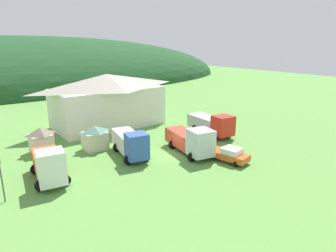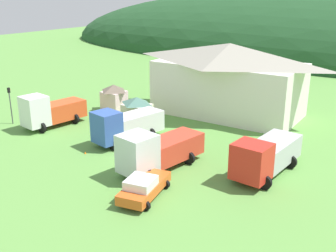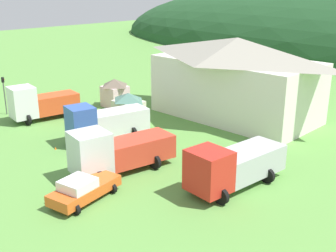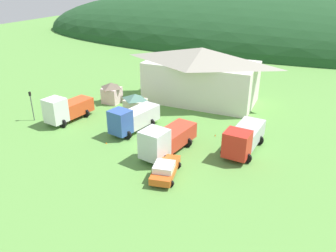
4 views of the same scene
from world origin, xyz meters
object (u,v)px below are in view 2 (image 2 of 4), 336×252
heavy_rig_white (50,111)px  traffic_light_west (10,102)px  traffic_cone_near_pickup (232,154)px  traffic_cone_mid_row (85,154)px  play_shed_pink (114,97)px  service_pickup_orange (144,187)px  play_shed_cream (137,110)px  tow_truck_silver (157,150)px  box_truck_blue (125,125)px  crane_truck_red (265,155)px  depot_building (229,78)px

heavy_rig_white → traffic_light_west: bearing=-60.4°
traffic_light_west → traffic_cone_near_pickup: (23.74, 5.28, -2.49)m
heavy_rig_white → traffic_cone_mid_row: bearing=76.4°
play_shed_pink → traffic_cone_near_pickup: 18.58m
service_pickup_orange → traffic_cone_mid_row: (-9.15, 3.50, -0.83)m
play_shed_cream → play_shed_pink: 6.33m
tow_truck_silver → play_shed_cream: bearing=-124.5°
play_shed_pink → service_pickup_orange: play_shed_pink is taller
box_truck_blue → traffic_cone_near_pickup: (9.89, 2.75, -1.71)m
play_shed_pink → box_truck_blue: bearing=-43.7°
service_pickup_orange → traffic_light_west: bearing=-114.5°
crane_truck_red → traffic_light_west: size_ratio=1.98×
traffic_light_west → traffic_cone_near_pickup: 24.45m
depot_building → crane_truck_red: 16.84m
depot_building → crane_truck_red: size_ratio=2.18×
heavy_rig_white → service_pickup_orange: (17.58, -6.99, -0.96)m
depot_building → traffic_light_west: (-17.96, -16.41, -1.76)m
traffic_cone_mid_row → play_shed_pink: bearing=119.7°
depot_building → crane_truck_red: bearing=-54.6°
traffic_cone_mid_row → crane_truck_red: bearing=17.5°
depot_building → play_shed_pink: depot_building is taller
crane_truck_red → traffic_light_west: (-27.59, -2.84, 0.83)m
box_truck_blue → traffic_cone_mid_row: 4.84m
box_truck_blue → traffic_cone_near_pickup: box_truck_blue is taller
crane_truck_red → play_shed_pink: bearing=-103.4°
play_shed_cream → play_shed_pink: bearing=153.6°
heavy_rig_white → box_truck_blue: 9.60m
play_shed_cream → box_truck_blue: size_ratio=0.40×
box_truck_blue → tow_truck_silver: bearing=71.8°
tow_truck_silver → traffic_cone_mid_row: tow_truck_silver is taller
tow_truck_silver → service_pickup_orange: tow_truck_silver is taller
traffic_light_west → play_shed_pink: bearing=59.9°
play_shed_cream → traffic_light_west: size_ratio=0.76×
box_truck_blue → depot_building: bearing=175.8°
depot_building → tow_truck_silver: size_ratio=2.14×
box_truck_blue → crane_truck_red: 13.74m
play_shed_pink → box_truck_blue: box_truck_blue is taller
crane_truck_red → service_pickup_orange: 10.03m
depot_building → traffic_light_west: size_ratio=4.34×
traffic_cone_near_pickup → traffic_light_west: bearing=-167.5°
play_shed_cream → box_truck_blue: (2.29, -4.80, 0.14)m
crane_truck_red → service_pickup_orange: crane_truck_red is taller
service_pickup_orange → traffic_light_west: traffic_light_west is taller
service_pickup_orange → traffic_cone_near_pickup: service_pickup_orange is taller
heavy_rig_white → tow_truck_silver: bearing=89.0°
play_shed_cream → crane_truck_red: bearing=-15.6°
play_shed_pink → traffic_light_west: size_ratio=0.79×
service_pickup_orange → traffic_cone_mid_row: size_ratio=11.44×
tow_truck_silver → traffic_light_west: size_ratio=2.03×
play_shed_pink → traffic_cone_mid_row: play_shed_pink is taller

